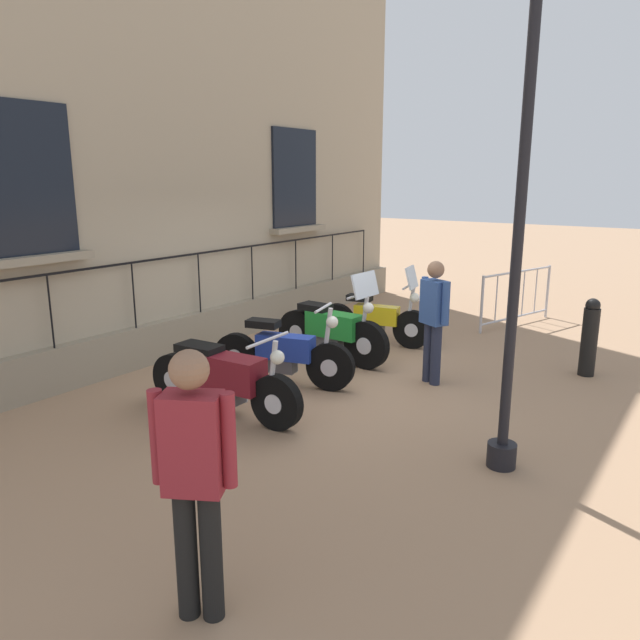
{
  "coord_description": "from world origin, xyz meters",
  "views": [
    {
      "loc": [
        4.51,
        -6.67,
        2.75
      ],
      "look_at": [
        -0.15,
        0.0,
        0.8
      ],
      "focal_mm": 33.67,
      "sensor_mm": 36.0,
      "label": 1
    }
  ],
  "objects_px": {
    "motorcycle_maroon": "(223,380)",
    "motorcycle_blue": "(283,355)",
    "motorcycle_green": "(332,331)",
    "lamppost": "(534,36)",
    "crowd_barrier": "(517,296)",
    "pedestrian_standing": "(194,471)",
    "pedestrian_walking": "(434,315)",
    "motorcycle_yellow": "(376,320)",
    "bollard": "(590,337)"
  },
  "relations": [
    {
      "from": "motorcycle_maroon",
      "to": "motorcycle_blue",
      "type": "distance_m",
      "value": 1.26
    },
    {
      "from": "motorcycle_maroon",
      "to": "motorcycle_green",
      "type": "xyz_separation_m",
      "value": [
        -0.16,
        2.52,
        0.03
      ]
    },
    {
      "from": "motorcycle_maroon",
      "to": "motorcycle_blue",
      "type": "relative_size",
      "value": 1.09
    },
    {
      "from": "lamppost",
      "to": "crowd_barrier",
      "type": "height_order",
      "value": "lamppost"
    },
    {
      "from": "pedestrian_standing",
      "to": "pedestrian_walking",
      "type": "height_order",
      "value": "pedestrian_standing"
    },
    {
      "from": "motorcycle_green",
      "to": "pedestrian_standing",
      "type": "bearing_deg",
      "value": -64.88
    },
    {
      "from": "motorcycle_yellow",
      "to": "lamppost",
      "type": "relative_size",
      "value": 0.37
    },
    {
      "from": "motorcycle_yellow",
      "to": "pedestrian_walking",
      "type": "xyz_separation_m",
      "value": [
        1.61,
        -1.27,
        0.53
      ]
    },
    {
      "from": "motorcycle_green",
      "to": "lamppost",
      "type": "relative_size",
      "value": 0.38
    },
    {
      "from": "motorcycle_maroon",
      "to": "bollard",
      "type": "bearing_deg",
      "value": 51.73
    },
    {
      "from": "motorcycle_blue",
      "to": "pedestrian_walking",
      "type": "height_order",
      "value": "pedestrian_walking"
    },
    {
      "from": "motorcycle_maroon",
      "to": "motorcycle_green",
      "type": "distance_m",
      "value": 2.52
    },
    {
      "from": "motorcycle_green",
      "to": "lamppost",
      "type": "bearing_deg",
      "value": -30.46
    },
    {
      "from": "bollard",
      "to": "pedestrian_walking",
      "type": "distance_m",
      "value": 2.32
    },
    {
      "from": "crowd_barrier",
      "to": "bollard",
      "type": "distance_m",
      "value": 2.98
    },
    {
      "from": "pedestrian_walking",
      "to": "pedestrian_standing",
      "type": "bearing_deg",
      "value": -82.02
    },
    {
      "from": "motorcycle_blue",
      "to": "motorcycle_yellow",
      "type": "xyz_separation_m",
      "value": [
        0.01,
        2.48,
        -0.01
      ]
    },
    {
      "from": "bollard",
      "to": "pedestrian_walking",
      "type": "height_order",
      "value": "pedestrian_walking"
    },
    {
      "from": "motorcycle_maroon",
      "to": "motorcycle_green",
      "type": "height_order",
      "value": "motorcycle_green"
    },
    {
      "from": "crowd_barrier",
      "to": "bollard",
      "type": "height_order",
      "value": "bollard"
    },
    {
      "from": "motorcycle_blue",
      "to": "lamppost",
      "type": "bearing_deg",
      "value": -11.56
    },
    {
      "from": "motorcycle_green",
      "to": "pedestrian_walking",
      "type": "distance_m",
      "value": 1.73
    },
    {
      "from": "motorcycle_blue",
      "to": "crowd_barrier",
      "type": "bearing_deg",
      "value": 73.62
    },
    {
      "from": "motorcycle_yellow",
      "to": "pedestrian_standing",
      "type": "height_order",
      "value": "pedestrian_standing"
    },
    {
      "from": "pedestrian_standing",
      "to": "motorcycle_green",
      "type": "bearing_deg",
      "value": 115.12
    },
    {
      "from": "motorcycle_blue",
      "to": "lamppost",
      "type": "distance_m",
      "value": 4.76
    },
    {
      "from": "motorcycle_green",
      "to": "pedestrian_walking",
      "type": "bearing_deg",
      "value": -1.78
    },
    {
      "from": "crowd_barrier",
      "to": "pedestrian_standing",
      "type": "relative_size",
      "value": 1.15
    },
    {
      "from": "motorcycle_blue",
      "to": "motorcycle_green",
      "type": "distance_m",
      "value": 1.26
    },
    {
      "from": "lamppost",
      "to": "bollard",
      "type": "bearing_deg",
      "value": 88.78
    },
    {
      "from": "motorcycle_maroon",
      "to": "pedestrian_walking",
      "type": "distance_m",
      "value": 2.93
    },
    {
      "from": "motorcycle_green",
      "to": "bollard",
      "type": "xyz_separation_m",
      "value": [
        3.33,
        1.51,
        0.09
      ]
    },
    {
      "from": "motorcycle_blue",
      "to": "motorcycle_yellow",
      "type": "distance_m",
      "value": 2.48
    },
    {
      "from": "motorcycle_yellow",
      "to": "lamppost",
      "type": "distance_m",
      "value": 5.66
    },
    {
      "from": "motorcycle_maroon",
      "to": "pedestrian_standing",
      "type": "height_order",
      "value": "pedestrian_standing"
    },
    {
      "from": "pedestrian_walking",
      "to": "crowd_barrier",
      "type": "bearing_deg",
      "value": 91.36
    },
    {
      "from": "lamppost",
      "to": "pedestrian_walking",
      "type": "bearing_deg",
      "value": 130.58
    },
    {
      "from": "lamppost",
      "to": "pedestrian_walking",
      "type": "relative_size",
      "value": 3.12
    },
    {
      "from": "motorcycle_blue",
      "to": "crowd_barrier",
      "type": "distance_m",
      "value": 5.39
    },
    {
      "from": "motorcycle_maroon",
      "to": "pedestrian_walking",
      "type": "xyz_separation_m",
      "value": [
        1.51,
        2.47,
        0.5
      ]
    },
    {
      "from": "motorcycle_maroon",
      "to": "motorcycle_green",
      "type": "relative_size",
      "value": 1.1
    },
    {
      "from": "motorcycle_blue",
      "to": "bollard",
      "type": "distance_m",
      "value": 4.3
    },
    {
      "from": "lamppost",
      "to": "crowd_barrier",
      "type": "relative_size",
      "value": 2.56
    },
    {
      "from": "motorcycle_green",
      "to": "motorcycle_yellow",
      "type": "distance_m",
      "value": 1.22
    },
    {
      "from": "pedestrian_walking",
      "to": "motorcycle_maroon",
      "type": "bearing_deg",
      "value": -121.38
    },
    {
      "from": "pedestrian_walking",
      "to": "bollard",
      "type": "bearing_deg",
      "value": 42.99
    },
    {
      "from": "motorcycle_blue",
      "to": "motorcycle_yellow",
      "type": "height_order",
      "value": "motorcycle_yellow"
    },
    {
      "from": "motorcycle_green",
      "to": "crowd_barrier",
      "type": "height_order",
      "value": "motorcycle_green"
    },
    {
      "from": "pedestrian_standing",
      "to": "pedestrian_walking",
      "type": "distance_m",
      "value": 5.03
    },
    {
      "from": "motorcycle_blue",
      "to": "motorcycle_maroon",
      "type": "bearing_deg",
      "value": -85.13
    }
  ]
}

